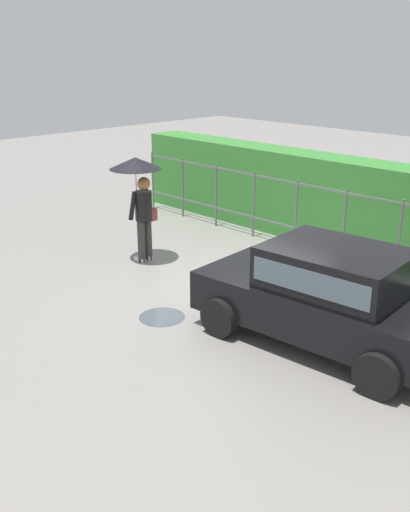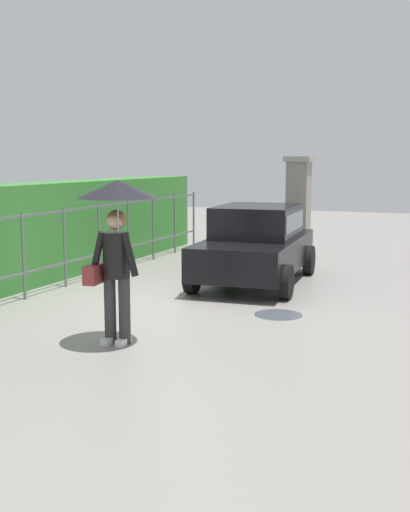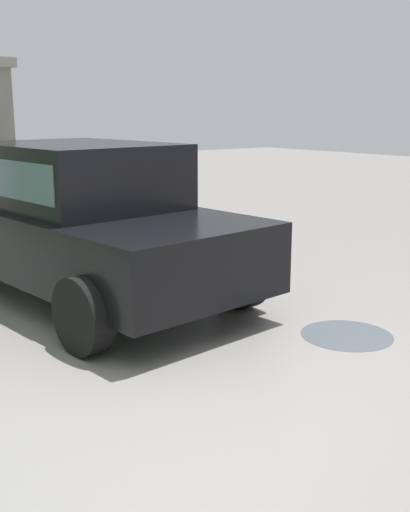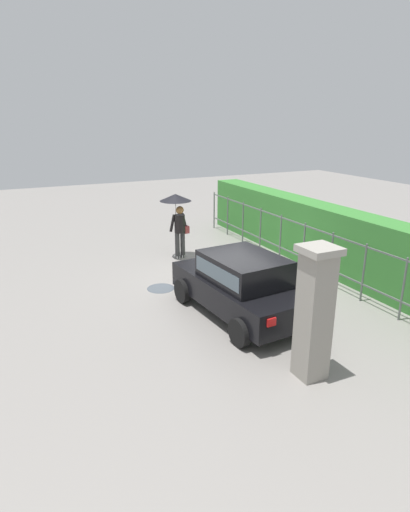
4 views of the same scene
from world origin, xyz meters
name	(u,v)px [view 1 (image 1 of 4)]	position (x,y,z in m)	size (l,w,h in m)	color
ground_plane	(241,287)	(0.00, 0.00, 0.00)	(40.00, 40.00, 0.00)	gray
car	(328,292)	(2.29, -0.71, 0.80)	(3.85, 2.11, 1.48)	black
pedestrian	(139,184)	(-2.36, -0.40, 1.59)	(1.01, 1.01, 2.10)	#333333
fence_section	(344,222)	(0.53, 2.43, 0.83)	(11.88, 0.05, 1.50)	#59605B
hedge_row	(368,208)	(0.53, 3.29, 0.95)	(12.83, 0.90, 1.90)	#387F33
puddle_near	(162,317)	(-0.04, -1.85, 0.00)	(0.74, 0.74, 0.00)	#4C545B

